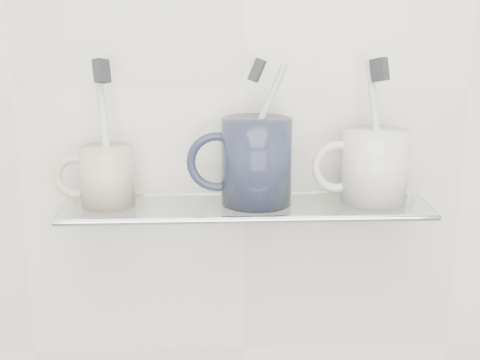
{
  "coord_description": "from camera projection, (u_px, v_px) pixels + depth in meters",
  "views": [
    {
      "loc": [
        -0.05,
        0.17,
        1.36
      ],
      "look_at": [
        -0.01,
        1.04,
        1.13
      ],
      "focal_mm": 50.0,
      "sensor_mm": 36.0,
      "label": 1
    }
  ],
  "objects": [
    {
      "name": "toothbrush_right",
      "position": [
        376.0,
        130.0,
        0.9
      ],
      "size": [
        0.04,
        0.05,
        0.19
      ],
      "primitive_type": "cylinder",
      "rotation": [
        -0.22,
        0.01,
        0.6
      ],
      "color": "beige",
      "rests_on": "mug_right"
    },
    {
      "name": "mug_left_handle",
      "position": [
        75.0,
        177.0,
        0.9
      ],
      "size": [
        0.06,
        0.01,
        0.06
      ],
      "primitive_type": "torus",
      "rotation": [
        1.57,
        0.0,
        0.0
      ],
      "color": "beige",
      "rests_on": "mug_left"
    },
    {
      "name": "mug_center_handle",
      "position": [
        217.0,
        162.0,
        0.9
      ],
      "size": [
        0.08,
        0.01,
        0.08
      ],
      "primitive_type": "torus",
      "rotation": [
        1.57,
        0.0,
        0.0
      ],
      "color": "#181E30",
      "rests_on": "mug_center"
    },
    {
      "name": "bristles_left",
      "position": [
        102.0,
        71.0,
        0.86
      ],
      "size": [
        0.02,
        0.03,
        0.03
      ],
      "primitive_type": "cube",
      "rotation": [
        -0.17,
        -0.19,
        -0.46
      ],
      "color": "#26292B",
      "rests_on": "toothbrush_left"
    },
    {
      "name": "bristles_center",
      "position": [
        257.0,
        70.0,
        0.87
      ],
      "size": [
        0.03,
        0.02,
        0.03
      ],
      "primitive_type": "cube",
      "rotation": [
        -0.11,
        0.38,
        -0.27
      ],
      "color": "#26292B",
      "rests_on": "toothbrush_center"
    },
    {
      "name": "toothbrush_center",
      "position": [
        257.0,
        131.0,
        0.89
      ],
      "size": [
        0.08,
        0.01,
        0.18
      ],
      "primitive_type": "cylinder",
      "rotation": [
        -0.11,
        0.38,
        -0.27
      ],
      "color": "#AAB7C3",
      "rests_on": "mug_center"
    },
    {
      "name": "shelf_rail",
      "position": [
        249.0,
        220.0,
        0.86
      ],
      "size": [
        0.5,
        0.01,
        0.01
      ],
      "primitive_type": "cylinder",
      "rotation": [
        0.0,
        1.57,
        0.0
      ],
      "color": "silver",
      "rests_on": "shelf_glass"
    },
    {
      "name": "chrome_cap",
      "position": [
        401.0,
        196.0,
        0.92
      ],
      "size": [
        0.04,
        0.04,
        0.02
      ],
      "primitive_type": "cylinder",
      "color": "silver",
      "rests_on": "shelf_glass"
    },
    {
      "name": "bracket_right",
      "position": [
        389.0,
        203.0,
        0.97
      ],
      "size": [
        0.02,
        0.03,
        0.02
      ],
      "primitive_type": "cylinder",
      "rotation": [
        1.57,
        0.0,
        0.0
      ],
      "color": "silver",
      "rests_on": "wall_back"
    },
    {
      "name": "shelf_glass",
      "position": [
        246.0,
        207.0,
        0.91
      ],
      "size": [
        0.5,
        0.12,
        0.01
      ],
      "primitive_type": "cube",
      "color": "silver",
      "rests_on": "wall_back"
    },
    {
      "name": "mug_center",
      "position": [
        256.0,
        162.0,
        0.9
      ],
      "size": [
        0.12,
        0.12,
        0.12
      ],
      "primitive_type": "cylinder",
      "rotation": [
        0.0,
        0.0,
        0.29
      ],
      "color": "#181E30",
      "rests_on": "shelf_glass"
    },
    {
      "name": "mug_right",
      "position": [
        374.0,
        166.0,
        0.91
      ],
      "size": [
        0.11,
        0.11,
        0.1
      ],
      "primitive_type": "cylinder",
      "rotation": [
        0.0,
        0.0,
        0.3
      ],
      "color": "white",
      "rests_on": "shelf_glass"
    },
    {
      "name": "toothbrush_left",
      "position": [
        105.0,
        132.0,
        0.88
      ],
      "size": [
        0.03,
        0.06,
        0.19
      ],
      "primitive_type": "cylinder",
      "rotation": [
        -0.17,
        -0.19,
        -0.46
      ],
      "color": "silver",
      "rests_on": "mug_left"
    },
    {
      "name": "bracket_left",
      "position": [
        97.0,
        207.0,
        0.95
      ],
      "size": [
        0.02,
        0.03,
        0.02
      ],
      "primitive_type": "cylinder",
      "rotation": [
        1.57,
        0.0,
        0.0
      ],
      "color": "silver",
      "rests_on": "wall_back"
    },
    {
      "name": "mug_left",
      "position": [
        107.0,
        176.0,
        0.9
      ],
      "size": [
        0.09,
        0.09,
        0.08
      ],
      "primitive_type": "cylinder",
      "rotation": [
        0.0,
        0.0,
        0.36
      ],
      "color": "beige",
      "rests_on": "shelf_glass"
    },
    {
      "name": "mug_right_handle",
      "position": [
        338.0,
        167.0,
        0.91
      ],
      "size": [
        0.07,
        0.01,
        0.07
      ],
      "primitive_type": "torus",
      "rotation": [
        1.57,
        0.0,
        0.0
      ],
      "color": "white",
      "rests_on": "mug_right"
    },
    {
      "name": "bristles_right",
      "position": [
        379.0,
        70.0,
        0.88
      ],
      "size": [
        0.03,
        0.03,
        0.03
      ],
      "primitive_type": "cube",
      "rotation": [
        -0.22,
        0.01,
        0.6
      ],
      "color": "#26292B",
      "rests_on": "toothbrush_right"
    },
    {
      "name": "wall_back",
      "position": [
        244.0,
        89.0,
        0.93
      ],
      "size": [
        2.5,
        0.0,
        2.5
      ],
      "primitive_type": "plane",
      "rotation": [
        1.57,
        0.0,
        0.0
      ],
      "color": "silver",
      "rests_on": "ground"
    }
  ]
}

